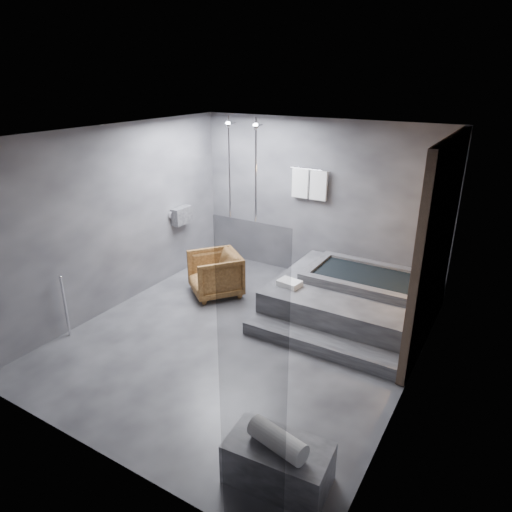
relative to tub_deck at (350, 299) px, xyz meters
The scene contains 7 objects.
room 2.02m from the tub_deck, 118.47° to the right, with size 5.00×5.04×2.82m.
tub_deck is the anchor object (origin of this frame).
tub_step 1.19m from the tub_deck, 90.00° to the right, with size 2.20×0.36×0.18m, color #323235.
concrete_bench 3.38m from the tub_deck, 80.92° to the right, with size 0.93×0.51×0.42m, color #38383B.
driftwood_chair 2.24m from the tub_deck, 166.67° to the right, with size 0.78×0.80×0.73m, color #462911.
rolled_towel 3.44m from the tub_deck, 80.85° to the right, with size 0.20×0.20×0.55m, color silver.
deck_towel 1.00m from the tub_deck, 144.99° to the right, with size 0.33×0.24×0.09m, color white.
Camera 1 is at (3.01, -4.67, 3.47)m, focal length 32.00 mm.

